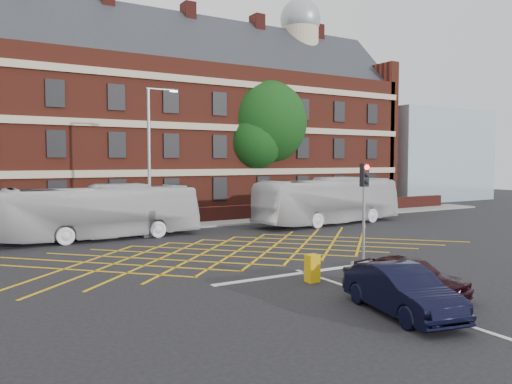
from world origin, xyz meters
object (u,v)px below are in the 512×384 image
car_navy (401,290)px  street_lamp (151,186)px  car_maroon (410,276)px  deciduous_tree (264,129)px  utility_cabinet (312,268)px  bus_left (101,212)px  bus_right (329,201)px  traffic_light_near (364,225)px

car_navy → street_lamp: street_lamp is taller
car_maroon → deciduous_tree: 28.00m
car_navy → deciduous_tree: size_ratio=0.37×
street_lamp → utility_cabinet: (1.37, -13.70, -2.42)m
car_navy → street_lamp: size_ratio=0.49×
utility_cabinet → bus_left: bearing=106.5°
car_maroon → utility_cabinet: size_ratio=3.82×
bus_left → bus_right: size_ratio=0.95×
utility_cabinet → street_lamp: bearing=95.7°
bus_right → street_lamp: bearing=80.4°
bus_right → car_navy: 20.50m
bus_left → car_maroon: 18.07m
street_lamp → deciduous_tree: bearing=33.5°
bus_right → street_lamp: size_ratio=1.35×
bus_left → bus_right: (15.23, -1.22, 0.09)m
car_navy → utility_cabinet: (0.12, 4.34, -0.20)m
traffic_light_near → street_lamp: (-4.72, 12.75, 1.16)m
bus_left → deciduous_tree: 18.62m
deciduous_tree → street_lamp: deciduous_tree is taller
car_maroon → utility_cabinet: bearing=105.4°
car_maroon → traffic_light_near: 4.53m
bus_right → utility_cabinet: size_ratio=11.58×
bus_right → car_maroon: bearing=143.8°
bus_right → street_lamp: (-12.46, 0.91, 1.31)m
street_lamp → utility_cabinet: street_lamp is taller
bus_right → car_navy: size_ratio=2.74×
car_navy → deciduous_tree: (11.69, 26.62, 6.45)m
car_maroon → traffic_light_near: (1.71, 4.04, 1.11)m
deciduous_tree → bus_right: bearing=-92.9°
bus_left → street_lamp: size_ratio=1.28×
car_navy → deciduous_tree: 29.78m
traffic_light_near → street_lamp: size_ratio=0.50×
traffic_light_near → street_lamp: 13.64m
car_maroon → traffic_light_near: bearing=54.6°
car_navy → utility_cabinet: 4.35m
bus_left → deciduous_tree: (15.72, 8.26, 5.62)m
bus_right → street_lamp: 12.56m
car_navy → traffic_light_near: traffic_light_near is taller
car_maroon → deciduous_tree: (9.94, 25.36, 6.49)m
bus_left → car_maroon: size_ratio=2.87×
bus_left → utility_cabinet: bus_left is taller
bus_left → traffic_light_near: (7.49, -13.06, 0.24)m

